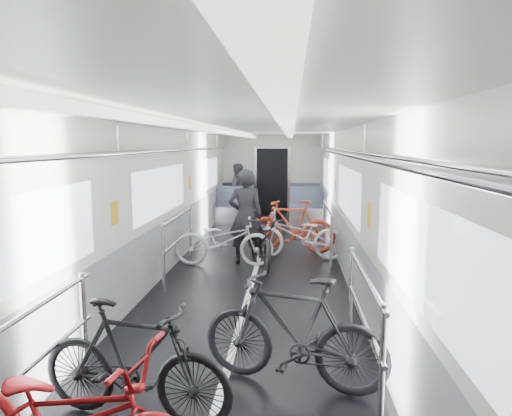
% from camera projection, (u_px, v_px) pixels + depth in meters
% --- Properties ---
extents(car_shell, '(3.02, 14.01, 2.41)m').
position_uv_depth(car_shell, '(261.00, 196.00, 8.99)').
color(car_shell, black).
rests_on(car_shell, ground).
extents(bike_left_mid, '(1.67, 0.75, 0.97)m').
position_uv_depth(bike_left_mid, '(134.00, 362.00, 3.52)').
color(bike_left_mid, black).
rests_on(bike_left_mid, floor).
extents(bike_left_far, '(1.76, 0.66, 0.92)m').
position_uv_depth(bike_left_far, '(224.00, 240.00, 8.05)').
color(bike_left_far, silver).
rests_on(bike_left_far, floor).
extents(bike_right_near, '(1.76, 0.93, 1.02)m').
position_uv_depth(bike_right_near, '(293.00, 331.00, 4.03)').
color(bike_right_near, black).
rests_on(bike_right_near, floor).
extents(bike_right_mid, '(1.79, 0.76, 0.92)m').
position_uv_depth(bike_right_mid, '(298.00, 235.00, 8.52)').
color(bike_right_mid, silver).
rests_on(bike_right_mid, floor).
extents(bike_right_far, '(1.81, 0.93, 1.05)m').
position_uv_depth(bike_right_far, '(292.00, 226.00, 9.11)').
color(bike_right_far, '#B83116').
rests_on(bike_right_far, floor).
extents(bike_aisle, '(0.90, 1.80, 0.90)m').
position_uv_depth(bike_aisle, '(264.00, 240.00, 8.09)').
color(bike_aisle, black).
rests_on(bike_aisle, floor).
extents(person_standing, '(0.67, 0.48, 1.71)m').
position_uv_depth(person_standing, '(246.00, 217.00, 8.16)').
color(person_standing, black).
rests_on(person_standing, floor).
extents(person_seated, '(0.91, 0.80, 1.59)m').
position_uv_depth(person_seated, '(237.00, 191.00, 13.20)').
color(person_seated, '#322F37').
rests_on(person_seated, floor).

